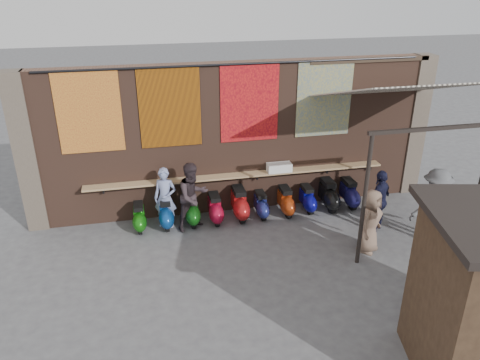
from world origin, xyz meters
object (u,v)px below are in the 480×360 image
at_px(scooter_stool_2, 192,210).
at_px(scooter_stool_6, 286,201).
at_px(scooter_stool_7, 307,199).
at_px(diner_right, 193,196).
at_px(shopper_grey, 434,205).
at_px(scooter_stool_9, 349,193).
at_px(diner_left, 165,198).
at_px(scooter_stool_4, 240,204).
at_px(scooter_stool_1, 166,213).
at_px(scooter_stool_8, 328,195).
at_px(scooter_stool_0, 139,217).
at_px(shelf_box, 279,167).
at_px(shopper_navy, 379,201).
at_px(scooter_stool_3, 215,209).
at_px(scooter_stool_5, 261,205).
at_px(shopper_tan, 370,221).

distance_m(scooter_stool_2, scooter_stool_6, 2.54).
bearing_deg(scooter_stool_7, diner_right, -175.09).
bearing_deg(scooter_stool_7, shopper_grey, -40.51).
bearing_deg(scooter_stool_9, diner_left, -179.51).
bearing_deg(scooter_stool_2, scooter_stool_4, 0.51).
distance_m(scooter_stool_1, scooter_stool_8, 4.46).
xyz_separation_m(scooter_stool_7, scooter_stool_9, (1.23, 0.01, 0.03)).
height_order(scooter_stool_0, diner_left, diner_left).
bearing_deg(scooter_stool_0, scooter_stool_8, 0.87).
height_order(scooter_stool_0, scooter_stool_2, scooter_stool_2).
xyz_separation_m(scooter_stool_1, scooter_stool_6, (3.21, 0.00, -0.01)).
bearing_deg(shelf_box, shopper_navy, -37.08).
relative_size(shelf_box, shopper_grey, 0.35).
bearing_deg(scooter_stool_8, shelf_box, 168.98).
relative_size(scooter_stool_3, diner_right, 0.44).
height_order(scooter_stool_1, scooter_stool_3, scooter_stool_1).
bearing_deg(scooter_stool_5, scooter_stool_4, 176.71).
distance_m(scooter_stool_0, scooter_stool_4, 2.61).
bearing_deg(scooter_stool_0, diner_left, 3.60).
bearing_deg(shopper_navy, shopper_tan, 14.59).
height_order(diner_left, shopper_tan, diner_left).
height_order(scooter_stool_2, scooter_stool_4, scooter_stool_4).
bearing_deg(scooter_stool_5, shopper_tan, -46.74).
distance_m(shelf_box, shopper_grey, 3.95).
relative_size(scooter_stool_3, shopper_navy, 0.48).
relative_size(scooter_stool_1, shopper_tan, 0.51).
relative_size(diner_right, shopper_tan, 1.14).
bearing_deg(scooter_stool_1, scooter_stool_9, 0.75).
height_order(scooter_stool_2, shopper_grey, shopper_grey).
relative_size(scooter_stool_0, scooter_stool_4, 0.82).
bearing_deg(scooter_stool_2, scooter_stool_8, 0.63).
xyz_separation_m(shelf_box, diner_right, (-2.40, -0.54, -0.35)).
height_order(shopper_grey, shopper_tan, shopper_grey).
xyz_separation_m(scooter_stool_8, shopper_navy, (0.77, -1.35, 0.41)).
xyz_separation_m(scooter_stool_3, shopper_grey, (4.99, -2.00, 0.56)).
relative_size(scooter_stool_0, shopper_navy, 0.44).
xyz_separation_m(scooter_stool_2, scooter_stool_3, (0.61, -0.03, -0.01)).
relative_size(scooter_stool_3, scooter_stool_6, 1.00).
height_order(scooter_stool_5, diner_right, diner_right).
xyz_separation_m(scooter_stool_5, shopper_navy, (2.71, -1.28, 0.47)).
height_order(scooter_stool_0, scooter_stool_4, scooter_stool_4).
bearing_deg(scooter_stool_9, shopper_tan, -103.31).
height_order(shelf_box, scooter_stool_0, shelf_box).
height_order(diner_right, shopper_navy, diner_right).
distance_m(scooter_stool_3, shopper_grey, 5.40).
height_order(scooter_stool_7, scooter_stool_8, scooter_stool_8).
distance_m(scooter_stool_2, scooter_stool_5, 1.85).
distance_m(scooter_stool_2, scooter_stool_4, 1.27).
bearing_deg(scooter_stool_7, scooter_stool_5, -177.44).
distance_m(shelf_box, shopper_navy, 2.71).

